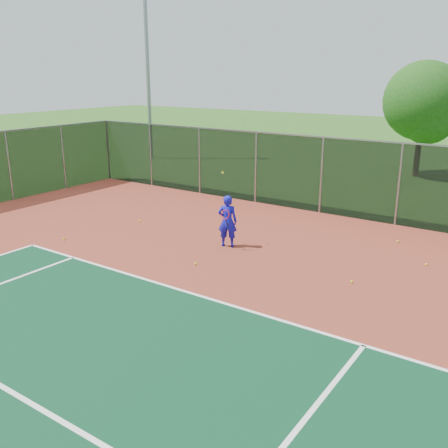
# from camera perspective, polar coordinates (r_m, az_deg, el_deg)

# --- Properties ---
(ground) EXTENTS (120.00, 120.00, 0.00)m
(ground) POSITION_cam_1_polar(r_m,az_deg,el_deg) (9.38, -3.12, -18.03)
(ground) COLOR #275718
(ground) RESTS_ON ground
(court_apron) EXTENTS (30.00, 20.00, 0.02)m
(court_apron) POSITION_cam_1_polar(r_m,az_deg,el_deg) (10.78, 3.53, -12.95)
(court_apron) COLOR maroon
(court_apron) RESTS_ON ground
(fence_back) EXTENTS (30.00, 0.06, 3.03)m
(fence_back) POSITION_cam_1_polar(r_m,az_deg,el_deg) (19.06, 19.37, 4.39)
(fence_back) COLOR black
(fence_back) RESTS_ON court_apron
(tennis_player) EXTENTS (0.72, 0.72, 2.39)m
(tennis_player) POSITION_cam_1_polar(r_m,az_deg,el_deg) (15.84, 0.39, 0.35)
(tennis_player) COLOR #1413BA
(tennis_player) RESTS_ON court_apron
(practice_ball_0) EXTENTS (0.07, 0.07, 0.07)m
(practice_ball_0) POSITION_cam_1_polar(r_m,az_deg,el_deg) (15.64, 22.12, -4.29)
(practice_ball_0) COLOR yellow
(practice_ball_0) RESTS_ON court_apron
(practice_ball_2) EXTENTS (0.07, 0.07, 0.07)m
(practice_ball_2) POSITION_cam_1_polar(r_m,az_deg,el_deg) (17.40, 19.24, -1.89)
(practice_ball_2) COLOR yellow
(practice_ball_2) RESTS_ON court_apron
(practice_ball_5) EXTENTS (0.07, 0.07, 0.07)m
(practice_ball_5) POSITION_cam_1_polar(r_m,az_deg,el_deg) (17.50, -17.85, -1.65)
(practice_ball_5) COLOR yellow
(practice_ball_5) RESTS_ON court_apron
(practice_ball_6) EXTENTS (0.07, 0.07, 0.07)m
(practice_ball_6) POSITION_cam_1_polar(r_m,az_deg,el_deg) (18.95, -9.66, 0.34)
(practice_ball_6) COLOR yellow
(practice_ball_6) RESTS_ON court_apron
(practice_ball_7) EXTENTS (0.07, 0.07, 0.07)m
(practice_ball_7) POSITION_cam_1_polar(r_m,az_deg,el_deg) (13.76, 14.37, -6.40)
(practice_ball_7) COLOR yellow
(practice_ball_7) RESTS_ON court_apron
(practice_ball_8) EXTENTS (0.07, 0.07, 0.07)m
(practice_ball_8) POSITION_cam_1_polar(r_m,az_deg,el_deg) (14.56, -3.27, -4.55)
(practice_ball_8) COLOR yellow
(practice_ball_8) RESTS_ON court_apron
(floodlight_nw) EXTENTS (0.90, 0.40, 11.87)m
(floodlight_nw) POSITION_cam_1_polar(r_m,az_deg,el_deg) (33.16, -8.79, 18.97)
(floodlight_nw) COLOR gray
(floodlight_nw) RESTS_ON ground
(tree_back_left) EXTENTS (4.12, 4.12, 6.05)m
(tree_back_left) POSITION_cam_1_polar(r_m,az_deg,el_deg) (28.63, 21.96, 12.52)
(tree_back_left) COLOR #3A2615
(tree_back_left) RESTS_ON ground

